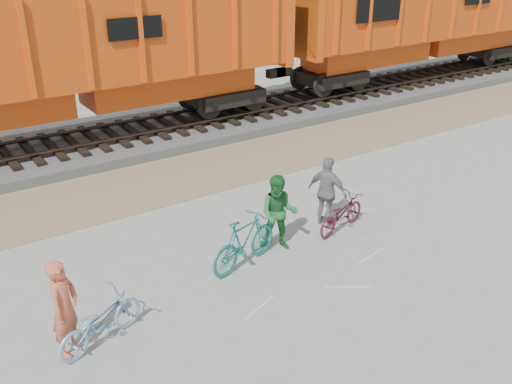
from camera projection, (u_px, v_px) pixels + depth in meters
ground at (278, 272)px, 11.55m from camera, size 120.00×120.00×0.00m
gravel_strip at (162, 181)px, 15.70m from camera, size 120.00×3.00×0.02m
ballast_bed at (114, 141)px, 18.28m from camera, size 120.00×4.00×0.30m
track at (113, 131)px, 18.15m from camera, size 120.00×2.60×0.24m
hopper_car_center at (71, 55)px, 16.58m from camera, size 14.00×3.13×4.65m
hopper_car_right at (423, 16)px, 24.16m from camera, size 14.00×3.13×4.65m
bicycle_blue at (100, 321)px, 9.38m from camera, size 1.77×1.10×0.88m
bicycle_teal at (244, 242)px, 11.55m from camera, size 1.91×1.00×1.11m
bicycle_maroon at (341, 214)px, 13.00m from camera, size 1.68×0.93×0.84m
person_solo at (65, 308)px, 9.04m from camera, size 0.72×0.73×1.69m
person_man at (279, 213)px, 12.08m from camera, size 1.04×1.01×1.68m
person_woman at (327, 192)px, 13.07m from camera, size 0.73×1.06×1.68m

